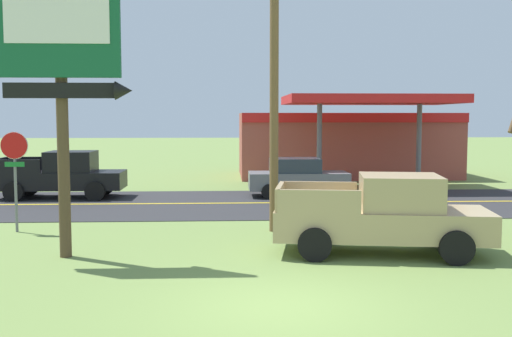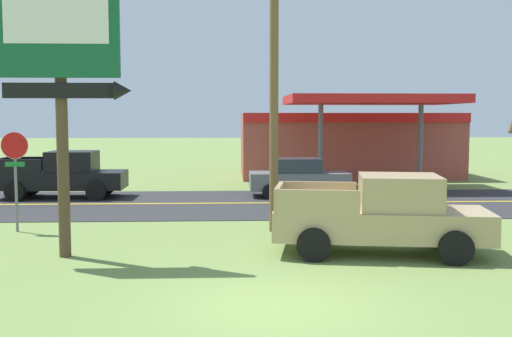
% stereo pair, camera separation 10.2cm
% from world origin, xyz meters
% --- Properties ---
extents(ground_plane, '(180.00, 180.00, 0.00)m').
position_xyz_m(ground_plane, '(0.00, 0.00, 0.00)').
color(ground_plane, olive).
extents(road_asphalt, '(140.00, 8.00, 0.02)m').
position_xyz_m(road_asphalt, '(0.00, 13.00, 0.01)').
color(road_asphalt, '#2B2B2D').
rests_on(road_asphalt, ground).
extents(road_centre_line, '(126.00, 0.20, 0.01)m').
position_xyz_m(road_centre_line, '(0.00, 13.00, 0.02)').
color(road_centre_line, gold).
rests_on(road_centre_line, road_asphalt).
extents(motel_sign, '(3.12, 0.54, 6.88)m').
position_xyz_m(motel_sign, '(-4.74, 4.00, 4.73)').
color(motel_sign, brown).
rests_on(motel_sign, ground).
extents(stop_sign, '(0.80, 0.08, 2.95)m').
position_xyz_m(stop_sign, '(-7.08, 7.44, 2.03)').
color(stop_sign, slate).
rests_on(stop_sign, ground).
extents(utility_pole, '(1.82, 0.26, 9.97)m').
position_xyz_m(utility_pole, '(0.49, 7.20, 5.28)').
color(utility_pole, brown).
rests_on(utility_pole, ground).
extents(gas_station, '(12.00, 11.50, 4.40)m').
position_xyz_m(gas_station, '(5.92, 23.71, 1.94)').
color(gas_station, '#A84C42').
rests_on(gas_station, ground).
extents(pickup_tan_parked_on_lawn, '(5.44, 2.84, 1.96)m').
position_xyz_m(pickup_tan_parked_on_lawn, '(2.96, 4.08, 0.96)').
color(pickup_tan_parked_on_lawn, tan).
rests_on(pickup_tan_parked_on_lawn, ground).
extents(pickup_black_on_road, '(5.20, 2.24, 1.96)m').
position_xyz_m(pickup_black_on_road, '(-7.74, 15.00, 0.96)').
color(pickup_black_on_road, black).
rests_on(pickup_black_on_road, ground).
extents(car_grey_mid_lane, '(4.20, 2.00, 1.64)m').
position_xyz_m(car_grey_mid_lane, '(2.11, 15.00, 0.83)').
color(car_grey_mid_lane, slate).
rests_on(car_grey_mid_lane, ground).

